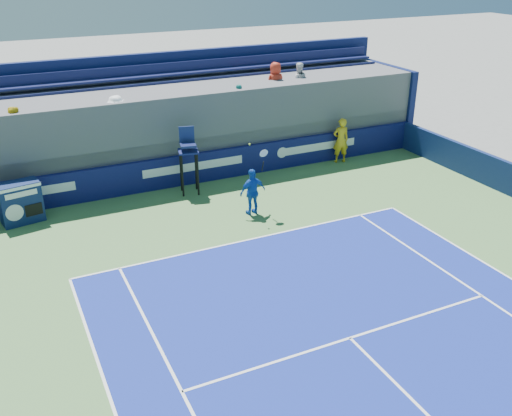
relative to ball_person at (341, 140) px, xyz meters
name	(u,v)px	position (x,y,z in m)	size (l,w,h in m)	color
ball_person	(341,140)	(0.00, 0.00, 0.00)	(0.69, 0.45, 1.90)	gold
back_hoarding	(193,169)	(-6.42, 0.39, -0.36)	(20.40, 0.21, 1.20)	#0D1048
match_clock	(20,202)	(-12.70, -0.42, -0.22)	(1.43, 0.95, 1.40)	#0E1C4A
umpire_chair	(188,154)	(-6.86, -0.43, 0.57)	(0.84, 0.84, 2.48)	black
tennis_player	(253,192)	(-5.56, -3.14, -0.13)	(0.99, 0.48, 2.57)	#164BB6
stadium_seating	(175,124)	(-6.42, 2.43, 0.88)	(21.00, 4.05, 4.40)	#545459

